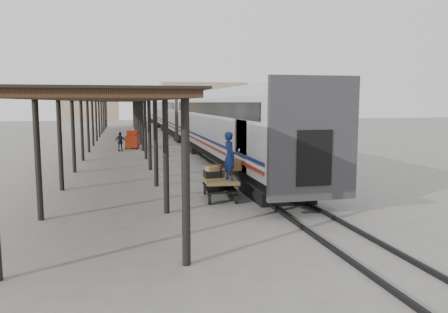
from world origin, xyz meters
TOP-DOWN VIEW (x-y plane):
  - ground at (0.00, 0.00)m, footprint 160.00×160.00m
  - train at (3.19, 33.79)m, footprint 3.45×76.01m
  - canopy at (-3.40, 24.00)m, footprint 4.90×64.30m
  - rails at (3.20, 34.00)m, footprint 1.54×150.00m
  - building_far at (14.00, 78.00)m, footprint 18.00×10.00m
  - building_left at (-10.00, 82.00)m, footprint 12.00×8.00m
  - baggage_cart at (0.92, -0.18)m, footprint 1.44×2.49m
  - suitcase_stack at (0.83, 0.16)m, footprint 1.29×1.07m
  - luggage_tug at (-2.12, 20.16)m, footprint 1.21×1.75m
  - porter at (1.17, -0.83)m, footprint 0.53×0.73m
  - pedestrian at (-3.08, 18.18)m, footprint 0.96×0.59m

SIDE VIEW (x-z plane):
  - ground at x=0.00m, z-range 0.00..0.00m
  - rails at x=3.20m, z-range 0.00..0.12m
  - baggage_cart at x=0.92m, z-range 0.22..1.08m
  - luggage_tug at x=-2.12m, z-range -0.06..1.39m
  - pedestrian at x=-3.08m, z-range 0.00..1.53m
  - suitcase_stack at x=0.83m, z-range 0.82..1.26m
  - porter at x=1.17m, z-range 0.86..2.72m
  - train at x=3.19m, z-range 0.69..4.70m
  - building_left at x=-10.00m, z-range 0.00..6.00m
  - building_far at x=14.00m, z-range 0.00..8.00m
  - canopy at x=-3.40m, z-range 1.93..6.08m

